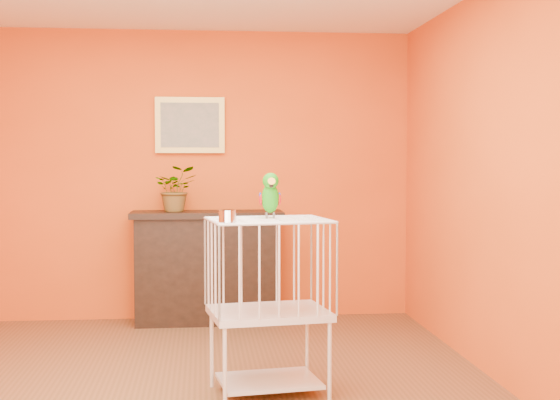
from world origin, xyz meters
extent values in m
plane|color=brown|center=(0.00, 0.00, 0.00)|extent=(4.50, 4.50, 0.00)
plane|color=#E55515|center=(0.00, 2.25, 1.30)|extent=(4.00, 0.00, 4.00)
plane|color=#E55515|center=(0.00, -2.25, 1.30)|extent=(4.00, 0.00, 4.00)
plane|color=#E55515|center=(2.00, 0.00, 1.30)|extent=(0.00, 4.50, 4.50)
cube|color=black|center=(0.15, 2.02, 0.47)|extent=(1.24, 0.41, 0.93)
cube|color=black|center=(0.15, 2.02, 0.96)|extent=(1.33, 0.48, 0.05)
cube|color=black|center=(0.15, 1.84, 0.47)|extent=(0.87, 0.02, 0.47)
cube|color=#4D2216|center=(-0.11, 1.97, 0.36)|extent=(0.05, 0.19, 0.29)
cube|color=#344120|center=(-0.03, 1.97, 0.36)|extent=(0.05, 0.19, 0.29)
cube|color=#4D2216|center=(0.07, 1.97, 0.36)|extent=(0.05, 0.19, 0.29)
cube|color=#344120|center=(0.17, 1.97, 0.36)|extent=(0.05, 0.19, 0.29)
cube|color=#4D2216|center=(0.27, 1.97, 0.36)|extent=(0.05, 0.19, 0.29)
imported|color=#26722D|center=(-0.12, 2.07, 1.14)|extent=(0.39, 0.43, 0.31)
cube|color=gold|center=(0.00, 2.22, 1.75)|extent=(0.62, 0.03, 0.50)
cube|color=gray|center=(0.00, 2.21, 1.75)|extent=(0.52, 0.01, 0.40)
cube|color=silver|center=(0.51, -0.15, 0.09)|extent=(0.65, 0.54, 0.02)
cube|color=silver|center=(0.51, -0.15, 0.51)|extent=(0.77, 0.63, 0.04)
cube|color=silver|center=(0.51, -0.15, 1.07)|extent=(0.77, 0.63, 0.01)
cylinder|color=silver|center=(0.23, -0.43, 0.24)|extent=(0.03, 0.03, 0.48)
cylinder|color=silver|center=(0.85, -0.34, 0.24)|extent=(0.03, 0.03, 0.48)
cylinder|color=silver|center=(0.16, 0.05, 0.24)|extent=(0.03, 0.03, 0.48)
cylinder|color=silver|center=(0.78, 0.14, 0.24)|extent=(0.03, 0.03, 0.48)
cylinder|color=silver|center=(0.25, -0.40, 1.12)|extent=(0.10, 0.10, 0.07)
cylinder|color=#59544C|center=(0.50, -0.07, 1.10)|extent=(0.01, 0.01, 0.04)
cylinder|color=#59544C|center=(0.54, -0.07, 1.10)|extent=(0.01, 0.01, 0.04)
ellipsoid|color=#139709|center=(0.52, -0.07, 1.20)|extent=(0.11, 0.16, 0.20)
ellipsoid|color=#139709|center=(0.52, -0.10, 1.31)|extent=(0.10, 0.11, 0.10)
cone|color=orange|center=(0.52, -0.15, 1.30)|extent=(0.05, 0.07, 0.06)
cone|color=black|center=(0.52, -0.13, 1.28)|extent=(0.03, 0.02, 0.03)
sphere|color=black|center=(0.49, -0.12, 1.32)|extent=(0.01, 0.01, 0.01)
sphere|color=black|center=(0.56, -0.12, 1.32)|extent=(0.01, 0.01, 0.01)
ellipsoid|color=#A50C0C|center=(0.47, -0.06, 1.19)|extent=(0.02, 0.06, 0.07)
ellipsoid|color=navy|center=(0.58, -0.06, 1.19)|extent=(0.02, 0.06, 0.07)
cone|color=#139709|center=(0.52, 0.00, 1.14)|extent=(0.06, 0.14, 0.11)
camera|label=1|loc=(0.10, -4.84, 1.44)|focal=50.00mm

